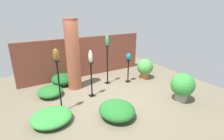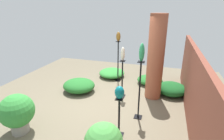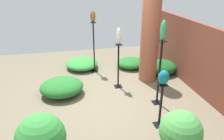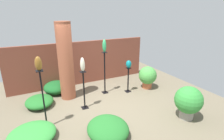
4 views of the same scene
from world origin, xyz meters
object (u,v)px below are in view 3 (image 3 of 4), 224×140
(art_vase_ivory, at_px, (119,36))
(art_vase_teal, at_px, (164,77))
(brick_pillar, at_px, (150,36))
(potted_plant_front_left, at_px, (41,140))
(pedestal_jade, at_px, (159,76))
(art_vase_bronze, at_px, (93,16))
(potted_plant_mid_left, at_px, (180,133))
(pedestal_teal, at_px, (161,107))
(pedestal_ivory, at_px, (118,68))
(art_vase_jade, at_px, (163,30))
(pedestal_bronze, at_px, (94,50))

(art_vase_ivory, relative_size, art_vase_teal, 1.50)
(brick_pillar, relative_size, potted_plant_front_left, 2.73)
(brick_pillar, xyz_separation_m, potted_plant_front_left, (2.67, -2.75, -0.76))
(pedestal_jade, xyz_separation_m, art_vase_teal, (0.81, -0.30, 0.36))
(pedestal_jade, height_order, art_vase_ivory, art_vase_ivory)
(art_vase_bronze, bearing_deg, potted_plant_front_left, -20.39)
(art_vase_ivory, bearing_deg, potted_plant_mid_left, 7.48)
(potted_plant_mid_left, bearing_deg, art_vase_teal, 176.77)
(pedestal_jade, distance_m, pedestal_teal, 0.91)
(pedestal_jade, relative_size, pedestal_teal, 1.64)
(pedestal_teal, height_order, potted_plant_mid_left, pedestal_teal)
(pedestal_ivory, bearing_deg, art_vase_jade, 34.71)
(potted_plant_mid_left, bearing_deg, pedestal_bronze, -167.96)
(pedestal_teal, distance_m, art_vase_jade, 1.59)
(art_vase_ivory, xyz_separation_m, art_vase_jade, (1.01, 0.70, 0.34))
(art_vase_bronze, xyz_separation_m, art_vase_jade, (2.19, 1.17, 0.02))
(art_vase_teal, distance_m, potted_plant_front_left, 2.34)
(art_vase_bronze, xyz_separation_m, art_vase_ivory, (1.18, 0.47, -0.32))
(pedestal_ivory, height_order, pedestal_jade, pedestal_jade)
(pedestal_teal, bearing_deg, pedestal_ivory, -167.63)
(art_vase_jade, relative_size, potted_plant_front_left, 0.46)
(potted_plant_front_left, bearing_deg, potted_plant_mid_left, 82.80)
(pedestal_bronze, bearing_deg, potted_plant_mid_left, 12.04)
(brick_pillar, relative_size, pedestal_ivory, 2.15)
(brick_pillar, xyz_separation_m, pedestal_teal, (2.09, -0.55, -0.87))
(art_vase_bronze, bearing_deg, art_vase_jade, 28.08)
(pedestal_ivory, distance_m, potted_plant_front_left, 3.00)
(art_vase_jade, distance_m, potted_plant_front_left, 3.11)
(pedestal_bronze, relative_size, art_vase_bronze, 4.58)
(brick_pillar, xyz_separation_m, art_vase_ivory, (0.28, -0.95, 0.12))
(pedestal_bronze, xyz_separation_m, potted_plant_mid_left, (3.85, 0.82, -0.24))
(pedestal_ivory, height_order, potted_plant_front_left, pedestal_ivory)
(art_vase_ivory, distance_m, art_vase_jade, 1.27)
(pedestal_teal, relative_size, potted_plant_mid_left, 1.08)
(brick_pillar, bearing_deg, pedestal_jade, -11.09)
(art_vase_jade, bearing_deg, pedestal_bronze, -151.92)
(art_vase_jade, xyz_separation_m, potted_plant_mid_left, (1.66, -0.35, -1.26))
(pedestal_teal, height_order, potted_plant_front_left, potted_plant_front_left)
(pedestal_bronze, height_order, pedestal_ivory, pedestal_bronze)
(pedestal_teal, distance_m, potted_plant_front_left, 2.28)
(pedestal_ivory, xyz_separation_m, art_vase_bronze, (-1.18, -0.47, 1.18))
(brick_pillar, xyz_separation_m, art_vase_bronze, (-0.91, -1.42, 0.44))
(pedestal_teal, xyz_separation_m, art_vase_ivory, (-1.81, -0.40, 0.99))
(pedestal_teal, bearing_deg, art_vase_teal, 0.00)
(brick_pillar, relative_size, pedestal_teal, 2.77)
(art_vase_ivory, xyz_separation_m, potted_plant_mid_left, (2.67, 0.35, -0.93))
(pedestal_ivory, relative_size, potted_plant_mid_left, 1.39)
(pedestal_bronze, bearing_deg, pedestal_jade, 28.08)
(art_vase_ivory, bearing_deg, pedestal_bronze, -158.30)
(brick_pillar, height_order, art_vase_jade, brick_pillar)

